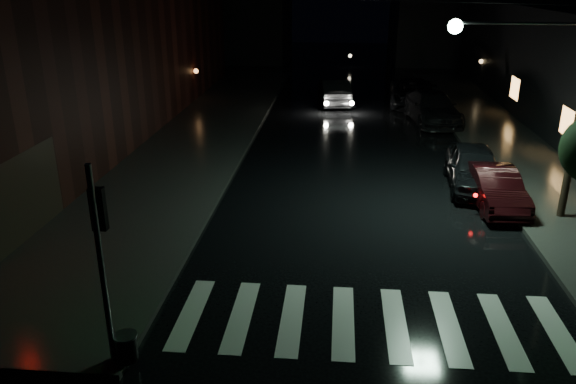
% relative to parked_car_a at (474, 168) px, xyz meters
% --- Properties ---
extents(ground, '(120.00, 120.00, 0.00)m').
position_rel_parked_car_a_xyz_m(ground, '(-7.25, -9.83, -0.80)').
color(ground, black).
rests_on(ground, ground).
extents(sidewalk_left, '(6.00, 44.00, 0.15)m').
position_rel_parked_car_a_xyz_m(sidewalk_left, '(-12.25, 4.17, -0.72)').
color(sidewalk_left, '#282826').
rests_on(sidewalk_left, ground).
extents(sidewalk_right, '(4.00, 44.00, 0.15)m').
position_rel_parked_car_a_xyz_m(sidewalk_right, '(2.75, 4.17, -0.72)').
color(sidewalk_right, '#282826').
rests_on(sidewalk_right, ground).
extents(building_left, '(10.00, 36.00, 7.00)m').
position_rel_parked_car_a_xyz_m(building_left, '(-19.25, 6.17, 2.70)').
color(building_left, black).
rests_on(building_left, ground).
extents(building_far_left, '(14.00, 10.00, 8.00)m').
position_rel_parked_car_a_xyz_m(building_far_left, '(-17.25, 35.17, 3.20)').
color(building_far_left, black).
rests_on(building_far_left, ground).
extents(building_far_right, '(14.00, 10.00, 7.00)m').
position_rel_parked_car_a_xyz_m(building_far_right, '(6.75, 35.17, 2.70)').
color(building_far_right, black).
rests_on(building_far_right, ground).
extents(crosswalk, '(9.00, 3.00, 0.01)m').
position_rel_parked_car_a_xyz_m(crosswalk, '(-4.25, -9.33, -0.79)').
color(crosswalk, beige).
rests_on(crosswalk, ground).
extents(signal_pole_corner, '(0.68, 0.61, 4.20)m').
position_rel_parked_car_a_xyz_m(signal_pole_corner, '(-9.40, -11.29, 0.74)').
color(signal_pole_corner, slate).
rests_on(signal_pole_corner, ground).
extents(utility_pole, '(4.92, 0.44, 8.00)m').
position_rel_parked_car_a_xyz_m(utility_pole, '(1.58, -2.83, 3.80)').
color(utility_pole, black).
rests_on(utility_pole, ground).
extents(parked_car_a, '(2.27, 4.83, 1.60)m').
position_rel_parked_car_a_xyz_m(parked_car_a, '(0.00, 0.00, 0.00)').
color(parked_car_a, black).
rests_on(parked_car_a, ground).
extents(parked_car_b, '(1.57, 4.14, 1.35)m').
position_rel_parked_car_a_xyz_m(parked_car_b, '(0.35, -1.78, -0.13)').
color(parked_car_b, black).
rests_on(parked_car_b, ground).
extents(parked_car_c, '(3.00, 5.86, 1.63)m').
position_rel_parked_car_a_xyz_m(parked_car_c, '(-0.04, 10.30, 0.01)').
color(parked_car_c, black).
rests_on(parked_car_c, ground).
extents(parked_car_d, '(3.02, 5.94, 1.61)m').
position_rel_parked_car_a_xyz_m(parked_car_d, '(-0.62, 14.50, 0.00)').
color(parked_car_d, black).
rests_on(parked_car_d, ground).
extents(oncoming_car, '(2.26, 5.02, 1.60)m').
position_rel_parked_car_a_xyz_m(oncoming_car, '(-5.44, 14.51, -0.00)').
color(oncoming_car, black).
rests_on(oncoming_car, ground).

